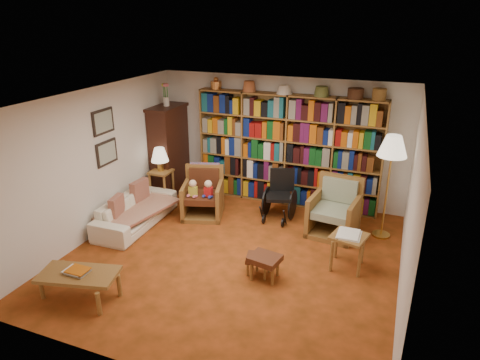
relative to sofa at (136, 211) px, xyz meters
The scene contains 23 objects.
floor 2.10m from the sofa, 10.50° to the right, with size 5.00×5.00×0.00m, color #AA451A.
ceiling 3.06m from the sofa, 10.50° to the right, with size 5.00×5.00×0.00m, color silver.
wall_back 3.11m from the sofa, 45.96° to the left, with size 5.00×5.00×0.00m, color silver.
wall_front 3.67m from the sofa, 54.56° to the right, with size 5.00×5.00×0.00m, color silver.
wall_left 1.15m from the sofa, 139.82° to the right, with size 5.00×5.00×0.00m, color silver.
wall_right 4.67m from the sofa, ahead, with size 5.00×5.00×0.00m, color silver.
bookshelf 3.11m from the sofa, 40.90° to the left, with size 3.60×0.30×2.42m.
curio_cabinet 1.77m from the sofa, 97.21° to the left, with size 0.50×0.95×2.40m.
framed_pictures 1.43m from the sofa, 169.41° to the right, with size 0.03×0.52×0.97m.
sofa is the anchor object (origin of this frame).
sofa_throw 0.06m from the sofa, ahead, with size 0.78×1.46×0.04m, color beige.
cushion_left 0.42m from the sofa, 110.38° to the left, with size 0.13×0.41×0.41m, color maroon.
cushion_right 0.42m from the sofa, 110.38° to the right, with size 0.12×0.38×0.38m, color maroon.
side_table_lamp 1.10m from the sofa, 95.32° to the left, with size 0.41×0.41×0.66m.
table_lamp 1.30m from the sofa, 95.32° to the left, with size 0.35×0.35×0.48m.
armchair_leather 1.31m from the sofa, 41.96° to the left, with size 0.95×0.96×0.93m.
armchair_sage 3.56m from the sofa, 17.37° to the left, with size 0.87×0.90×0.98m.
wheelchair 2.65m from the sofa, 28.30° to the left, with size 0.58×0.75×0.93m.
floor_lamp 4.55m from the sofa, 15.86° to the left, with size 0.48×0.48×1.80m.
side_table_papers 3.79m from the sofa, ahead, with size 0.58×0.58×0.58m.
footstool_a 2.82m from the sofa, 15.65° to the right, with size 0.48×0.43×0.36m.
footstool_b 2.69m from the sofa, 15.00° to the right, with size 0.41×0.37×0.30m.
coffee_table 2.17m from the sofa, 75.65° to the right, with size 1.13×0.75×0.44m.
Camera 1 is at (2.27, -5.44, 3.62)m, focal length 32.00 mm.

